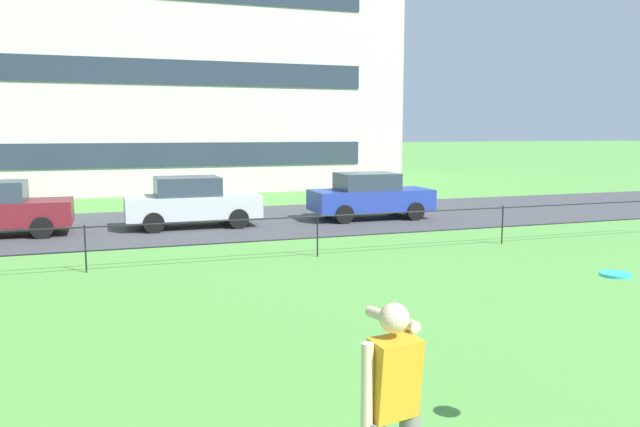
# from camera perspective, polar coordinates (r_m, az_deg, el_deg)

# --- Properties ---
(street_strip) EXTENTS (80.00, 7.73, 0.01)m
(street_strip) POSITION_cam_1_polar(r_m,az_deg,el_deg) (20.19, -20.04, -1.29)
(street_strip) COLOR #424247
(street_strip) RESTS_ON ground
(park_fence) EXTENTS (30.53, 0.04, 1.00)m
(park_fence) POSITION_cam_1_polar(r_m,az_deg,el_deg) (13.92, -20.45, -2.30)
(park_fence) COLOR black
(park_fence) RESTS_ON ground
(person_thrower) EXTENTS (0.51, 0.82, 1.70)m
(person_thrower) POSITION_cam_1_polar(r_m,az_deg,el_deg) (4.86, 6.47, -16.92)
(person_thrower) COLOR slate
(person_thrower) RESTS_ON ground
(frisbee) EXTENTS (0.35, 0.35, 0.03)m
(frisbee) POSITION_cam_1_polar(r_m,az_deg,el_deg) (6.06, 25.12, -5.00)
(frisbee) COLOR #2DB2C6
(car_silver_right) EXTENTS (4.01, 1.83, 1.54)m
(car_silver_right) POSITION_cam_1_polar(r_m,az_deg,el_deg) (19.63, -11.53, 1.05)
(car_silver_right) COLOR #B7BABF
(car_silver_right) RESTS_ON ground
(car_blue_far_right) EXTENTS (4.03, 1.88, 1.54)m
(car_blue_far_right) POSITION_cam_1_polar(r_m,az_deg,el_deg) (21.09, 4.52, 1.62)
(car_blue_far_right) COLOR #233899
(car_blue_far_right) RESTS_ON ground
(apartment_building_background) EXTENTS (31.00, 12.57, 15.13)m
(apartment_building_background) POSITION_cam_1_polar(r_m,az_deg,el_deg) (35.75, -20.88, 14.47)
(apartment_building_background) COLOR beige
(apartment_building_background) RESTS_ON ground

